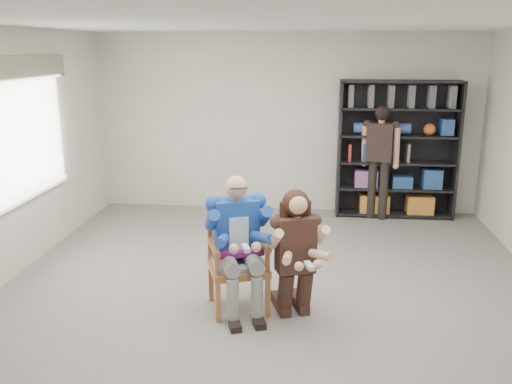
# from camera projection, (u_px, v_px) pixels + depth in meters

# --- Properties ---
(room_shell) EXTENTS (6.00, 7.00, 2.80)m
(room_shell) POSITION_uv_depth(u_px,v_px,m) (270.00, 174.00, 5.20)
(room_shell) COLOR white
(room_shell) RESTS_ON ground
(floor) EXTENTS (6.00, 7.00, 0.01)m
(floor) POSITION_uv_depth(u_px,v_px,m) (269.00, 306.00, 5.56)
(floor) COLOR slate
(floor) RESTS_ON ground
(window_left) EXTENTS (0.16, 2.00, 1.75)m
(window_left) POSITION_uv_depth(u_px,v_px,m) (28.00, 130.00, 6.39)
(window_left) COLOR white
(window_left) RESTS_ON room_shell
(armchair) EXTENTS (0.78, 0.77, 1.07)m
(armchair) POSITION_uv_depth(u_px,v_px,m) (238.00, 259.00, 5.39)
(armchair) COLOR #985D32
(armchair) RESTS_ON floor
(seated_man) EXTENTS (0.84, 0.98, 1.39)m
(seated_man) POSITION_uv_depth(u_px,v_px,m) (238.00, 244.00, 5.34)
(seated_man) COLOR navy
(seated_man) RESTS_ON floor
(kneeling_woman) EXTENTS (0.78, 0.98, 1.27)m
(kneeling_woman) POSITION_uv_depth(u_px,v_px,m) (296.00, 256.00, 5.19)
(kneeling_woman) COLOR #32231B
(kneeling_woman) RESTS_ON floor
(bookshelf) EXTENTS (1.80, 0.38, 2.10)m
(bookshelf) POSITION_uv_depth(u_px,v_px,m) (397.00, 150.00, 8.28)
(bookshelf) COLOR black
(bookshelf) RESTS_ON floor
(standing_man) EXTENTS (0.60, 0.44, 1.74)m
(standing_man) POSITION_uv_depth(u_px,v_px,m) (379.00, 163.00, 8.19)
(standing_man) COLOR black
(standing_man) RESTS_ON floor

